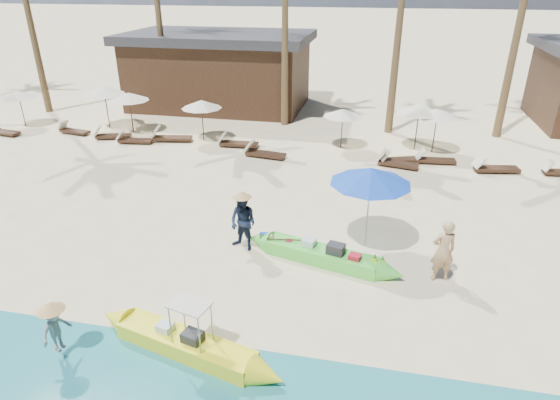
% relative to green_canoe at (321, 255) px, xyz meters
% --- Properties ---
extents(ground, '(240.00, 240.00, 0.00)m').
position_rel_green_canoe_xyz_m(ground, '(-0.30, -1.22, -0.22)').
color(ground, beige).
rests_on(ground, ground).
extents(green_canoe, '(5.11, 1.62, 0.66)m').
position_rel_green_canoe_xyz_m(green_canoe, '(0.00, 0.00, 0.00)').
color(green_canoe, '#51D541').
rests_on(green_canoe, ground).
extents(yellow_canoe, '(5.07, 1.60, 1.34)m').
position_rel_green_canoe_xyz_m(yellow_canoe, '(-2.37, -4.08, -0.00)').
color(yellow_canoe, yellow).
rests_on(yellow_canoe, ground).
extents(tourist, '(0.73, 0.59, 1.75)m').
position_rel_green_canoe_xyz_m(tourist, '(3.15, -0.21, 0.65)').
color(tourist, tan).
rests_on(tourist, ground).
extents(vendor_green, '(1.02, 0.92, 1.73)m').
position_rel_green_canoe_xyz_m(vendor_green, '(-2.32, 0.24, 0.64)').
color(vendor_green, '#131D34').
rests_on(vendor_green, ground).
extents(vendor_yellow, '(0.54, 0.77, 1.08)m').
position_rel_green_canoe_xyz_m(vendor_yellow, '(-4.90, -4.71, 0.50)').
color(vendor_yellow, gray).
rests_on(vendor_yellow, ground).
extents(blue_umbrella, '(2.31, 2.31, 2.48)m').
position_rel_green_canoe_xyz_m(blue_umbrella, '(1.16, 1.15, 2.02)').
color(blue_umbrella, '#99999E').
rests_on(blue_umbrella, ground).
extents(resort_parasol_1, '(1.82, 1.82, 1.87)m').
position_rel_green_canoe_xyz_m(resort_parasol_1, '(-17.21, 9.92, 1.46)').
color(resort_parasol_1, '#3A2418').
rests_on(resort_parasol_1, ground).
extents(lounger_1_right, '(1.85, 0.82, 0.61)m').
position_rel_green_canoe_xyz_m(lounger_1_right, '(-17.28, 8.30, -0.02)').
color(lounger_1_right, '#3A2418').
rests_on(lounger_1_right, ground).
extents(resort_parasol_2, '(2.13, 2.13, 2.19)m').
position_rel_green_canoe_xyz_m(resort_parasol_2, '(-12.62, 10.55, 1.75)').
color(resort_parasol_2, '#3A2418').
rests_on(resort_parasol_2, ground).
extents(lounger_2_left, '(1.73, 0.80, 0.57)m').
position_rel_green_canoe_xyz_m(lounger_2_left, '(-13.88, 9.19, -0.03)').
color(lounger_2_left, '#3A2418').
rests_on(lounger_2_left, ground).
extents(resort_parasol_3, '(1.98, 1.98, 2.04)m').
position_rel_green_canoe_xyz_m(resort_parasol_3, '(-10.98, 10.05, 1.62)').
color(resort_parasol_3, '#3A2418').
rests_on(resort_parasol_3, ground).
extents(lounger_3_left, '(1.82, 1.00, 0.59)m').
position_rel_green_canoe_xyz_m(lounger_3_left, '(-11.55, 8.83, -0.02)').
color(lounger_3_left, '#3A2418').
rests_on(lounger_3_left, ground).
extents(lounger_3_right, '(1.73, 0.72, 0.57)m').
position_rel_green_canoe_xyz_m(lounger_3_right, '(-10.16, 8.43, -0.03)').
color(lounger_3_right, '#3A2418').
rests_on(lounger_3_right, ground).
extents(resort_parasol_4, '(1.92, 1.92, 1.97)m').
position_rel_green_canoe_xyz_m(resort_parasol_4, '(-6.99, 9.56, 1.56)').
color(resort_parasol_4, '#3A2418').
rests_on(resort_parasol_4, ground).
extents(lounger_4_left, '(2.00, 0.93, 0.65)m').
position_rel_green_canoe_xyz_m(lounger_4_left, '(-8.55, 9.07, -0.00)').
color(lounger_4_left, '#3A2418').
rests_on(lounger_4_left, ground).
extents(lounger_4_right, '(1.89, 0.65, 0.63)m').
position_rel_green_canoe_xyz_m(lounger_4_right, '(-5.16, 8.95, -0.01)').
color(lounger_4_right, '#3A2418').
rests_on(lounger_4_right, ground).
extents(resort_parasol_5, '(1.78, 1.78, 1.84)m').
position_rel_green_canoe_xyz_m(resort_parasol_5, '(-0.33, 9.86, 1.44)').
color(resort_parasol_5, '#3A2418').
rests_on(resort_parasol_5, ground).
extents(lounger_5_left, '(1.92, 0.83, 0.63)m').
position_rel_green_canoe_xyz_m(lounger_5_left, '(-3.61, 7.86, -0.01)').
color(lounger_5_left, '#3A2418').
rests_on(lounger_5_left, ground).
extents(resort_parasol_6, '(2.06, 2.06, 2.12)m').
position_rel_green_canoe_xyz_m(resort_parasol_6, '(3.03, 10.30, 1.69)').
color(resort_parasol_6, '#3A2418').
rests_on(resort_parasol_6, ground).
extents(lounger_6_left, '(1.80, 0.89, 0.59)m').
position_rel_green_canoe_xyz_m(lounger_6_left, '(2.13, 7.86, -0.03)').
color(lounger_6_left, '#3A2418').
rests_on(lounger_6_left, ground).
extents(lounger_6_right, '(1.86, 1.12, 0.60)m').
position_rel_green_canoe_xyz_m(lounger_6_right, '(2.22, 8.28, -0.02)').
color(lounger_6_right, '#3A2418').
rests_on(lounger_6_right, ground).
extents(resort_parasol_7, '(1.95, 1.95, 2.00)m').
position_rel_green_canoe_xyz_m(resort_parasol_7, '(3.81, 10.12, 1.59)').
color(resort_parasol_7, '#3A2418').
rests_on(resort_parasol_7, ground).
extents(lounger_7_left, '(1.71, 0.66, 0.57)m').
position_rel_green_canoe_xyz_m(lounger_7_left, '(3.73, 8.61, -0.03)').
color(lounger_7_left, '#3A2418').
rests_on(lounger_7_left, ground).
extents(lounger_7_right, '(1.90, 0.87, 0.62)m').
position_rel_green_canoe_xyz_m(lounger_7_right, '(6.05, 8.06, -0.01)').
color(lounger_7_right, '#3A2418').
rests_on(lounger_7_right, ground).
extents(pavilion_west, '(10.80, 6.60, 4.30)m').
position_rel_green_canoe_xyz_m(pavilion_west, '(-8.30, 16.28, 1.97)').
color(pavilion_west, '#3A2418').
rests_on(pavilion_west, ground).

